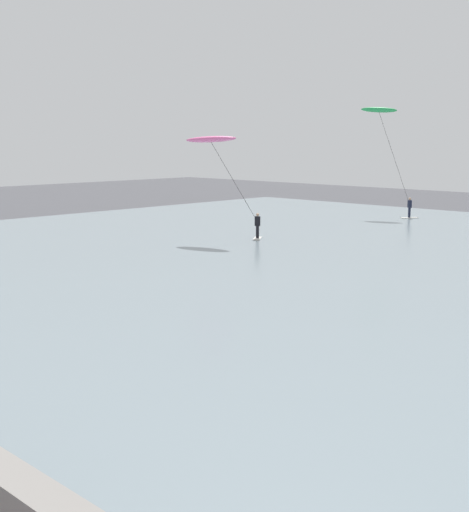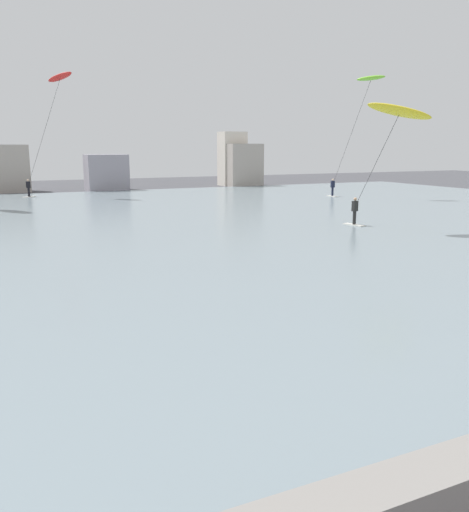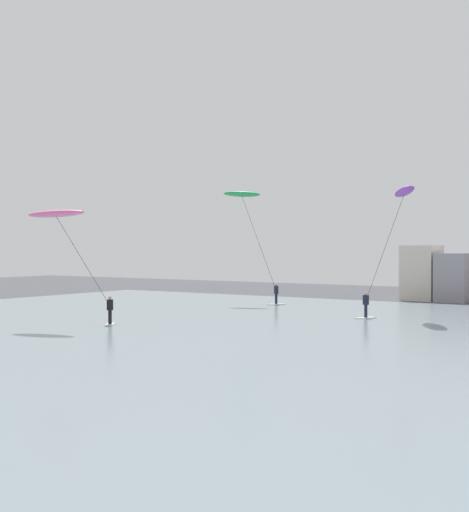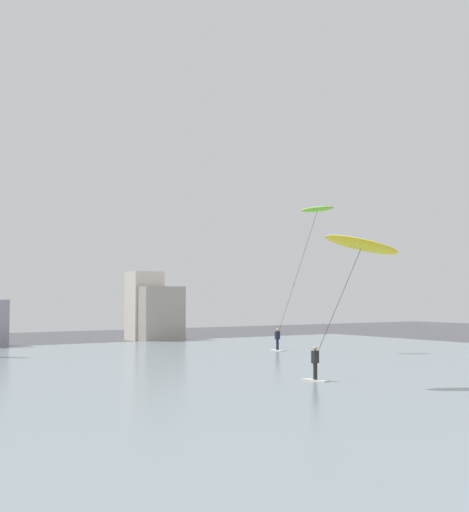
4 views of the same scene
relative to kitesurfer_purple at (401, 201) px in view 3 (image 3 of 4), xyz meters
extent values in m
cube|color=beige|center=(-4.21, 16.13, -5.09)|extent=(2.78, 3.39, 4.67)
cube|color=gray|center=(-1.33, 15.70, -5.41)|extent=(2.56, 3.09, 4.03)
cube|color=silver|center=(-1.63, -1.70, -7.29)|extent=(1.00, 1.45, 0.06)
cylinder|color=#191E33|center=(-1.63, -1.70, -6.87)|extent=(0.20, 0.20, 0.78)
cube|color=#191E33|center=(-1.63, -1.70, -6.18)|extent=(0.40, 0.35, 0.60)
sphere|color=tan|center=(-1.63, -1.70, -5.77)|extent=(0.20, 0.20, 0.20)
cylinder|color=#333333|center=(-0.75, -0.78, -2.91)|extent=(1.81, 1.87, 6.66)
ellipsoid|color=purple|center=(0.14, 0.14, 0.57)|extent=(2.72, 3.65, 0.87)
cube|color=silver|center=(-12.19, -13.22, -7.29)|extent=(1.17, 1.39, 0.06)
cylinder|color=black|center=(-12.19, -13.22, -6.87)|extent=(0.20, 0.20, 0.78)
cube|color=black|center=(-12.19, -13.22, -6.18)|extent=(0.40, 0.38, 0.60)
sphere|color=tan|center=(-12.19, -13.22, -5.77)|extent=(0.20, 0.20, 0.20)
cylinder|color=#333333|center=(-13.15, -14.32, -3.72)|extent=(1.97, 2.24, 5.04)
ellipsoid|color=pink|center=(-14.12, -15.43, -1.05)|extent=(3.71, 2.08, 0.62)
cube|color=silver|center=(-11.48, 4.11, -7.29)|extent=(1.14, 1.41, 0.06)
cylinder|color=#191E33|center=(-11.48, 4.11, -6.87)|extent=(0.20, 0.20, 0.78)
cube|color=#191E33|center=(-11.48, 4.11, -6.18)|extent=(0.40, 0.37, 0.60)
sphere|color=tan|center=(-11.48, 4.11, -5.77)|extent=(0.20, 0.20, 0.20)
cylinder|color=#333333|center=(-13.20, 4.31, -2.52)|extent=(3.46, 0.44, 7.42)
ellipsoid|color=green|center=(-14.92, 4.52, 1.33)|extent=(3.18, 1.90, 0.71)
camera|label=1|loc=(17.60, -45.87, -1.06)|focal=49.21mm
camera|label=2|loc=(1.60, -44.79, -2.76)|focal=37.14mm
camera|label=3|loc=(15.66, -42.00, -2.94)|focal=48.99mm
camera|label=4|loc=(-1.05, -46.19, -3.25)|focal=50.14mm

